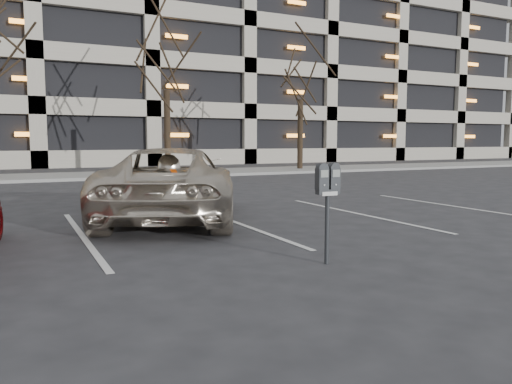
# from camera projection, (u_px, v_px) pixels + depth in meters

# --- Properties ---
(ground) EXTENTS (140.00, 140.00, 0.00)m
(ground) POSITION_uv_depth(u_px,v_px,m) (213.00, 257.00, 6.70)
(ground) COLOR #28282B
(ground) RESTS_ON ground
(sidewalk) EXTENTS (80.00, 4.00, 0.12)m
(sidewalk) POSITION_uv_depth(u_px,v_px,m) (76.00, 176.00, 20.99)
(sidewalk) COLOR gray
(sidewalk) RESTS_ON ground
(stall_lines) EXTENTS (16.90, 5.20, 0.00)m
(stall_lines) POSITION_uv_depth(u_px,v_px,m) (82.00, 236.00, 8.15)
(stall_lines) COLOR silver
(stall_lines) RESTS_ON ground
(parking_garage) EXTENTS (52.00, 20.00, 19.00)m
(parking_garage) POSITION_uv_depth(u_px,v_px,m) (200.00, 47.00, 41.23)
(parking_garage) COLOR black
(parking_garage) RESTS_ON ground
(tree_c) EXTENTS (3.72, 3.72, 8.46)m
(tree_c) POSITION_uv_depth(u_px,v_px,m) (166.00, 37.00, 22.12)
(tree_c) COLOR black
(tree_c) RESTS_ON ground
(tree_d) EXTENTS (3.56, 3.56, 8.09)m
(tree_d) POSITION_uv_depth(u_px,v_px,m) (301.00, 55.00, 25.21)
(tree_d) COLOR black
(tree_d) RESTS_ON ground
(parking_meter) EXTENTS (0.32, 0.13, 1.25)m
(parking_meter) POSITION_uv_depth(u_px,v_px,m) (328.00, 189.00, 6.22)
(parking_meter) COLOR black
(parking_meter) RESTS_ON ground
(suv_silver) EXTENTS (4.11, 5.60, 1.42)m
(suv_silver) POSITION_uv_depth(u_px,v_px,m) (172.00, 184.00, 9.84)
(suv_silver) COLOR beige
(suv_silver) RESTS_ON ground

